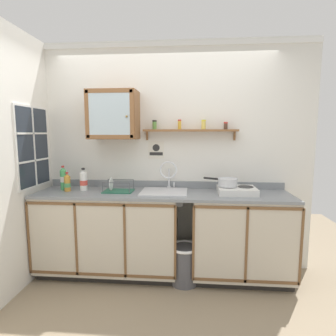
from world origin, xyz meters
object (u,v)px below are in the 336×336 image
object	(u,v)px
dish_rack	(117,190)
trash_bin	(184,263)
saucepan	(227,182)
warning_sign	(156,150)
wall_cabinet	(114,115)
hot_plate_stove	(237,190)
bottle_soda_green_2	(63,179)
sink	(165,192)
bottle_juice_amber_0	(67,183)
bottle_opaque_white_1	(84,180)

from	to	relation	value
dish_rack	trash_bin	distance (m)	1.08
saucepan	warning_sign	size ratio (longest dim) A/B	1.77
wall_cabinet	hot_plate_stove	bearing A→B (deg)	-4.54
hot_plate_stove	bottle_soda_green_2	size ratio (longest dim) A/B	1.45
dish_rack	bottle_soda_green_2	bearing A→B (deg)	175.62
saucepan	bottle_soda_green_2	world-z (taller)	bottle_soda_green_2
sink	trash_bin	xyz separation A→B (m)	(0.23, -0.19, -0.73)
hot_plate_stove	bottle_juice_amber_0	size ratio (longest dim) A/B	1.86
bottle_juice_amber_0	dish_rack	size ratio (longest dim) A/B	0.67
bottle_opaque_white_1	wall_cabinet	size ratio (longest dim) A/B	0.47
sink	saucepan	xyz separation A→B (m)	(0.68, -0.00, 0.13)
sink	warning_sign	xyz separation A→B (m)	(-0.12, 0.24, 0.45)
bottle_juice_amber_0	dish_rack	world-z (taller)	bottle_juice_amber_0
bottle_opaque_white_1	trash_bin	bearing A→B (deg)	-9.54
saucepan	warning_sign	world-z (taller)	warning_sign
sink	dish_rack	distance (m)	0.53
trash_bin	warning_sign	bearing A→B (deg)	129.44
sink	dish_rack	world-z (taller)	sink
hot_plate_stove	warning_sign	bearing A→B (deg)	163.60
bottle_juice_amber_0	bottle_soda_green_2	world-z (taller)	bottle_soda_green_2
bottle_juice_amber_0	sink	bearing A→B (deg)	3.19
warning_sign	sink	bearing A→B (deg)	-62.17
hot_plate_stove	bottle_soda_green_2	world-z (taller)	bottle_soda_green_2
saucepan	bottle_soda_green_2	size ratio (longest dim) A/B	1.30
hot_plate_stove	wall_cabinet	bearing A→B (deg)	175.46
dish_rack	saucepan	bearing A→B (deg)	1.64
bottle_soda_green_2	saucepan	bearing A→B (deg)	-0.46
bottle_juice_amber_0	trash_bin	distance (m)	1.56
bottle_juice_amber_0	bottle_opaque_white_1	bearing A→B (deg)	21.02
warning_sign	saucepan	bearing A→B (deg)	-16.63
bottle_soda_green_2	wall_cabinet	size ratio (longest dim) A/B	0.51
sink	bottle_opaque_white_1	bearing A→B (deg)	179.89
bottle_opaque_white_1	wall_cabinet	world-z (taller)	wall_cabinet
bottle_soda_green_2	dish_rack	distance (m)	0.65
sink	wall_cabinet	size ratio (longest dim) A/B	0.93
wall_cabinet	trash_bin	bearing A→B (deg)	-18.43
bottle_juice_amber_0	trash_bin	bearing A→B (deg)	-5.70
bottle_opaque_white_1	dish_rack	world-z (taller)	bottle_opaque_white_1
bottle_opaque_white_1	warning_sign	bearing A→B (deg)	16.27
wall_cabinet	bottle_opaque_white_1	bearing A→B (deg)	-167.57
sink	hot_plate_stove	bearing A→B (deg)	-2.24
saucepan	wall_cabinet	world-z (taller)	wall_cabinet
bottle_soda_green_2	warning_sign	world-z (taller)	warning_sign
hot_plate_stove	saucepan	distance (m)	0.13
sink	bottle_opaque_white_1	world-z (taller)	sink
wall_cabinet	warning_sign	bearing A→B (deg)	19.07
bottle_soda_green_2	trash_bin	xyz separation A→B (m)	(1.40, -0.20, -0.86)
bottle_juice_amber_0	bottle_opaque_white_1	distance (m)	0.18
trash_bin	dish_rack	bearing A→B (deg)	168.50
hot_plate_stove	dish_rack	size ratio (longest dim) A/B	1.25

